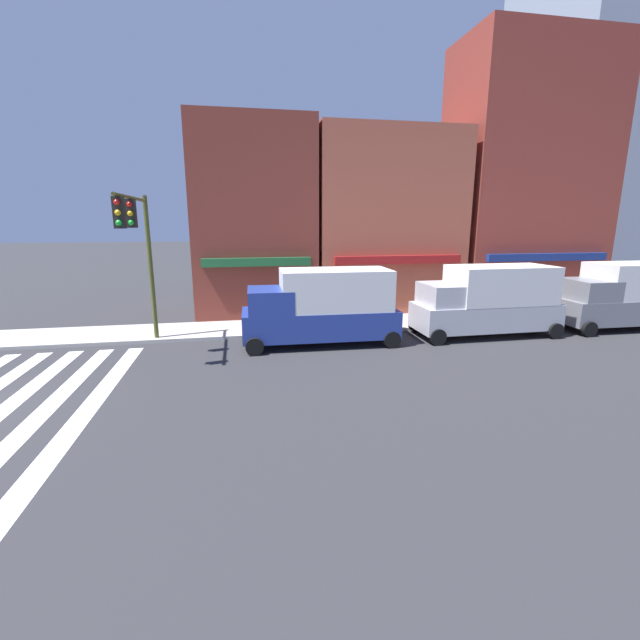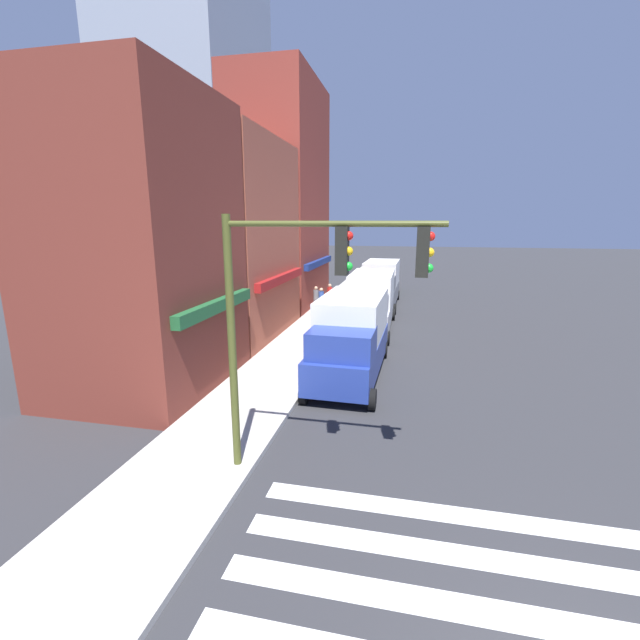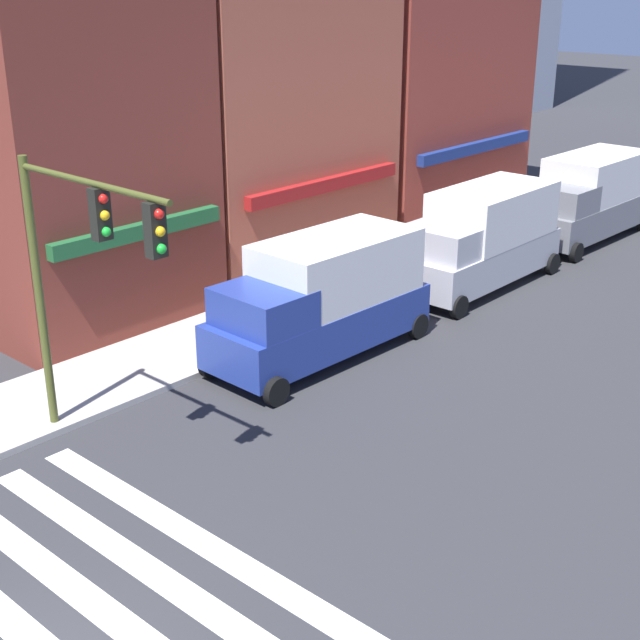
{
  "view_description": "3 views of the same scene",
  "coord_description": "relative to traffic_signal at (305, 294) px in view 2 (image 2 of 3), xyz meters",
  "views": [
    {
      "loc": [
        7.97,
        -11.87,
        4.9
      ],
      "look_at": [
        11.09,
        4.7,
        1.0
      ],
      "focal_mm": 24.0,
      "sensor_mm": 36.0,
      "label": 1
    },
    {
      "loc": [
        -4.04,
        2.55,
        5.73
      ],
      "look_at": [
        11.75,
        6.0,
        2.0
      ],
      "focal_mm": 24.0,
      "sensor_mm": 36.0,
      "label": 2
    },
    {
      "loc": [
        -4.37,
        -9.28,
        9.18
      ],
      "look_at": [
        11.09,
        4.7,
        1.0
      ],
      "focal_mm": 50.0,
      "sensor_mm": 36.0,
      "label": 3
    }
  ],
  "objects": [
    {
      "name": "box_truck_grey",
      "position": [
        21.11,
        -0.02,
        -2.68
      ],
      "size": [
        6.25,
        2.42,
        3.04
      ],
      "rotation": [
        0.0,
        0.0,
        -0.02
      ],
      "color": "slate",
      "rests_on": "ground_plane"
    },
    {
      "name": "pedestrian_blue_shirt",
      "position": [
        15.91,
        3.08,
        -3.19
      ],
      "size": [
        0.32,
        0.32,
        1.77
      ],
      "rotation": [
        0.0,
        0.0,
        6.25
      ],
      "color": "#23232D",
      "rests_on": "sidewalk_left"
    },
    {
      "name": "pedestrian_red_jacket",
      "position": [
        17.65,
        2.9,
        -3.19
      ],
      "size": [
        0.32,
        0.32,
        1.77
      ],
      "rotation": [
        0.0,
        0.0,
        5.1
      ],
      "color": "#23232D",
      "rests_on": "sidewalk_left"
    },
    {
      "name": "storefront_row",
      "position": [
        13.93,
        6.77,
        1.74
      ],
      "size": [
        22.97,
        5.3,
        14.58
      ],
      "color": "maroon",
      "rests_on": "ground_plane"
    },
    {
      "name": "box_truck_silver",
      "position": [
        14.07,
        -0.02,
        -2.68
      ],
      "size": [
        6.22,
        2.42,
        3.04
      ],
      "rotation": [
        0.0,
        0.0,
        0.01
      ],
      "color": "#B7B7BC",
      "rests_on": "ground_plane"
    },
    {
      "name": "tower_distant",
      "position": [
        41.71,
        24.18,
        25.29
      ],
      "size": [
        18.14,
        13.8,
        59.11
      ],
      "color": "#939EAD",
      "rests_on": "ground_plane"
    },
    {
      "name": "sidewalk_left",
      "position": [
        -4.43,
        2.78,
        -4.19
      ],
      "size": [
        120.0,
        3.0,
        0.15
      ],
      "color": "#B2ADA3",
      "rests_on": "ground_plane"
    },
    {
      "name": "sedan_green",
      "position": [
        27.14,
        -0.02,
        -3.43
      ],
      "size": [
        4.45,
        2.02,
        1.59
      ],
      "rotation": [
        0.0,
        0.0,
        -0.03
      ],
      "color": "#1E6638",
      "rests_on": "ground_plane"
    },
    {
      "name": "pedestrian_grey_coat",
      "position": [
        16.42,
        3.51,
        -3.19
      ],
      "size": [
        0.32,
        0.32,
        1.77
      ],
      "rotation": [
        0.0,
        0.0,
        1.11
      ],
      "color": "#23232D",
      "rests_on": "sidewalk_left"
    },
    {
      "name": "box_truck_blue",
      "position": [
        6.74,
        -0.02,
        -2.68
      ],
      "size": [
        6.26,
        2.42,
        3.04
      ],
      "rotation": [
        0.0,
        0.0,
        -0.03
      ],
      "color": "navy",
      "rests_on": "ground_plane"
    },
    {
      "name": "traffic_signal",
      "position": [
        0.0,
        0.0,
        0.0
      ],
      "size": [
        0.32,
        4.54,
        5.89
      ],
      "color": "#474C1E",
      "rests_on": "ground_plane"
    }
  ]
}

